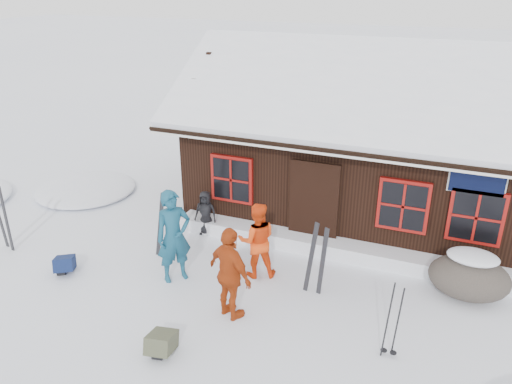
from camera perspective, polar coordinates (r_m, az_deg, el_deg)
ground at (r=9.96m, az=-2.71°, el=-11.60°), size 120.00×120.00×0.00m
mountain_hut at (r=13.18m, az=12.31°, el=4.60°), size 8.90×6.09×4.42m
snow_drift at (r=11.28m, az=9.10°, el=-6.29°), size 7.60×0.60×0.35m
snow_mounds at (r=11.02m, az=9.35°, el=-8.15°), size 20.60×13.20×0.48m
skier_teal at (r=10.06m, az=-9.38°, el=-5.03°), size 0.81×0.84×1.95m
skier_orange_left at (r=10.13m, az=0.11°, el=-5.53°), size 0.97×0.89×1.62m
skier_orange_right at (r=8.91m, az=-2.96°, el=-9.36°), size 1.13×0.85×1.79m
skier_crouched at (r=11.93m, az=-5.78°, el=-2.36°), size 0.58×0.42×1.09m
boulder at (r=10.49m, az=23.19°, el=-8.85°), size 1.51×1.13×0.87m
ski_pair_left at (r=11.01m, az=-10.34°, el=-3.90°), size 0.54×0.12×1.55m
ski_pair_mid at (r=12.49m, az=-26.96°, el=-2.70°), size 0.44×0.13×1.60m
ski_pair_right at (r=9.65m, az=6.94°, el=-7.81°), size 0.49×0.19×1.57m
ski_poles at (r=8.46m, az=15.32°, el=-14.17°), size 0.25×0.12×1.41m
backpack_blue at (r=11.28m, az=-20.98°, el=-7.93°), size 0.60×0.63×0.28m
backpack_olive at (r=8.69m, az=-10.71°, el=-16.88°), size 0.51×0.61×0.30m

